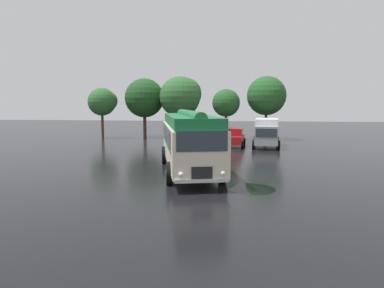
{
  "coord_description": "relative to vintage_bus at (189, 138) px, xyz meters",
  "views": [
    {
      "loc": [
        2.32,
        -18.67,
        3.82
      ],
      "look_at": [
        -0.13,
        1.97,
        1.4
      ],
      "focal_mm": 32.0,
      "sensor_mm": 36.0,
      "label": 1
    }
  ],
  "objects": [
    {
      "name": "ground_plane",
      "position": [
        0.13,
        -0.46,
        -1.89
      ],
      "size": [
        120.0,
        120.0,
        0.0
      ],
      "primitive_type": "plane",
      "color": "black"
    },
    {
      "name": "tree_left_of_centre",
      "position": [
        -7.53,
        19.43,
        2.69
      ],
      "size": [
        4.45,
        4.45,
        6.77
      ],
      "color": "#4C3823",
      "rests_on": "ground"
    },
    {
      "name": "tree_centre",
      "position": [
        -3.18,
        18.72,
        2.85
      ],
      "size": [
        4.63,
        4.52,
        6.9
      ],
      "color": "#4C3823",
      "rests_on": "ground"
    },
    {
      "name": "tree_far_right",
      "position": [
        6.16,
        18.35,
        2.82
      ],
      "size": [
        4.17,
        4.17,
        6.82
      ],
      "color": "#4C3823",
      "rests_on": "ground"
    },
    {
      "name": "car_near_left",
      "position": [
        -0.18,
        11.79,
        -1.05
      ],
      "size": [
        2.07,
        4.25,
        1.66
      ],
      "color": "#4C5156",
      "rests_on": "ground"
    },
    {
      "name": "tree_right_of_centre",
      "position": [
        1.67,
        17.85,
        2.14
      ],
      "size": [
        2.95,
        2.95,
        5.44
      ],
      "color": "#4C3823",
      "rests_on": "ground"
    },
    {
      "name": "car_mid_left",
      "position": [
        2.58,
        12.12,
        -1.05
      ],
      "size": [
        2.26,
        4.34,
        1.66
      ],
      "color": "maroon",
      "rests_on": "ground"
    },
    {
      "name": "vintage_bus",
      "position": [
        0.0,
        0.0,
        0.0
      ],
      "size": [
        4.79,
        10.38,
        3.49
      ],
      "color": "beige",
      "rests_on": "ground"
    },
    {
      "name": "tree_far_left",
      "position": [
        -11.97,
        18.02,
        2.21
      ],
      "size": [
        3.25,
        3.11,
        5.65
      ],
      "color": "#4C3823",
      "rests_on": "ground"
    },
    {
      "name": "puddle_patch",
      "position": [
        3.33,
        -3.74,
        -1.89
      ],
      "size": [
        2.18,
        2.18,
        0.01
      ],
      "primitive_type": "cylinder",
      "color": "black",
      "rests_on": "ground"
    },
    {
      "name": "box_van",
      "position": [
        5.5,
        12.29,
        -0.53
      ],
      "size": [
        2.73,
        5.92,
        2.5
      ],
      "color": "silver",
      "rests_on": "ground"
    }
  ]
}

